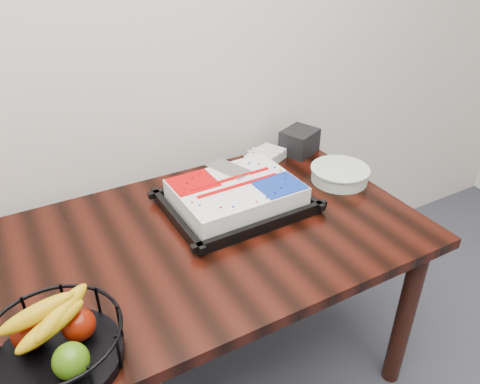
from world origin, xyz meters
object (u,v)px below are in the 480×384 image
cake_tray (236,196)px  plate_stack (340,174)px  table (163,268)px  fruit_basket (56,342)px  napkin_box (299,141)px

cake_tray → plate_stack: size_ratio=2.14×
cake_tray → plate_stack: bearing=-4.3°
table → fruit_basket: size_ratio=5.58×
plate_stack → napkin_box: bearing=88.8°
table → cake_tray: size_ratio=3.57×
cake_tray → napkin_box: bearing=28.7°
napkin_box → fruit_basket: bearing=-150.9°
plate_stack → cake_tray: bearing=175.7°
cake_tray → napkin_box: 0.53m
plate_stack → fruit_basket: bearing=-162.7°
table → napkin_box: bearing=23.6°
plate_stack → napkin_box: size_ratio=1.56×
cake_tray → fruit_basket: 0.81m
table → plate_stack: (0.79, 0.06, 0.12)m
table → fruit_basket: fruit_basket is taller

